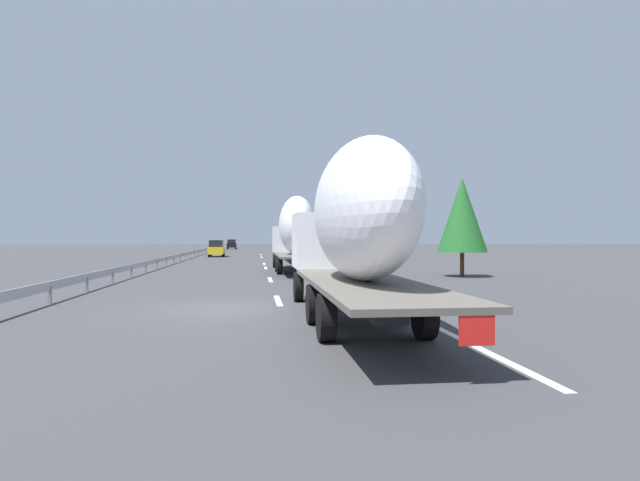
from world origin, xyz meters
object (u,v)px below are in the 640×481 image
truck_trailing (354,224)px  car_yellow_coupe (217,248)px  car_black_suv (232,244)px  truck_lead (295,231)px  road_sign (311,237)px

truck_trailing → car_yellow_coupe: bearing=8.0°
car_yellow_coupe → car_black_suv: bearing=0.0°
truck_lead → road_sign: truck_lead is taller
car_black_suv → road_sign: size_ratio=1.25×
truck_trailing → car_yellow_coupe: truck_trailing is taller
car_yellow_coupe → road_sign: bearing=-135.4°
car_yellow_coupe → car_black_suv: size_ratio=1.04×
road_sign → car_yellow_coupe: bearing=44.6°
car_yellow_coupe → road_sign: (-10.33, -10.17, 1.39)m
car_black_suv → road_sign: (-53.57, -10.17, 1.41)m
truck_lead → truck_trailing: truck_lead is taller
car_black_suv → truck_trailing: bearing=-175.7°
truck_lead → road_sign: size_ratio=4.09×
truck_trailing → car_yellow_coupe: (50.31, 7.07, -1.65)m
truck_lead → car_black_suv: bearing=5.6°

